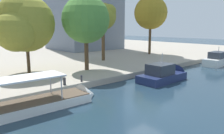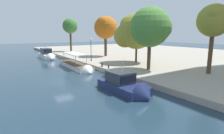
{
  "view_description": "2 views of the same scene",
  "coord_description": "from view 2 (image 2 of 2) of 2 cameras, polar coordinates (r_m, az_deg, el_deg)",
  "views": [
    {
      "loc": [
        -13.57,
        -11.15,
        6.55
      ],
      "look_at": [
        2.02,
        6.6,
        2.18
      ],
      "focal_mm": 34.61,
      "sensor_mm": 36.0,
      "label": 1
    },
    {
      "loc": [
        23.86,
        -8.04,
        6.55
      ],
      "look_at": [
        4.67,
        5.03,
        2.21
      ],
      "focal_mm": 28.67,
      "sensor_mm": 36.0,
      "label": 2
    }
  ],
  "objects": [
    {
      "name": "tour_boat_1",
      "position": [
        34.82,
        -11.12,
        0.1
      ],
      "size": [
        13.22,
        3.0,
        3.8
      ],
      "rotation": [
        0.0,
        0.0,
        -0.03
      ],
      "color": "silver",
      "rests_on": "ground_plane"
    },
    {
      "name": "tree_2",
      "position": [
        36.98,
        6.91,
        11.21
      ],
      "size": [
        7.69,
        7.47,
        9.86
      ],
      "color": "#4C3823",
      "rests_on": "dock_promenade"
    },
    {
      "name": "tree_5",
      "position": [
        29.61,
        29.63,
        12.91
      ],
      "size": [
        4.58,
        4.58,
        9.95
      ],
      "color": "#4C3823",
      "rests_on": "dock_promenade"
    },
    {
      "name": "lamp_post",
      "position": [
        38.88,
        -6.73,
        6.53
      ],
      "size": [
        0.43,
        0.43,
        4.86
      ],
      "color": "black",
      "rests_on": "dock_promenade"
    },
    {
      "name": "ground_plane",
      "position": [
        26.02,
        -15.16,
        -4.37
      ],
      "size": [
        220.0,
        220.0,
        0.0
      ],
      "primitive_type": "plane",
      "color": "#1E3342"
    },
    {
      "name": "mooring_bollard_1",
      "position": [
        30.19,
        -1.1,
        0.21
      ],
      "size": [
        0.23,
        0.23,
        0.72
      ],
      "color": "#2D2D33",
      "rests_on": "dock_promenade"
    },
    {
      "name": "tree_0",
      "position": [
        47.19,
        -1.89,
        12.72
      ],
      "size": [
        5.85,
        6.25,
        10.32
      ],
      "color": "#4C3823",
      "rests_on": "dock_promenade"
    },
    {
      "name": "mooring_bollard_0",
      "position": [
        31.91,
        -3.19,
        0.83
      ],
      "size": [
        0.32,
        0.32,
        0.8
      ],
      "color": "#2D2D33",
      "rests_on": "dock_promenade"
    },
    {
      "name": "tree_1",
      "position": [
        61.57,
        -13.32,
        12.46
      ],
      "size": [
        4.88,
        4.88,
        10.77
      ],
      "color": "#4C3823",
      "rests_on": "dock_promenade"
    },
    {
      "name": "tree_3",
      "position": [
        29.62,
        12.61,
        12.19
      ],
      "size": [
        6.4,
        6.4,
        10.06
      ],
      "color": "#4C3823",
      "rests_on": "dock_promenade"
    },
    {
      "name": "motor_yacht_0",
      "position": [
        50.81,
        -19.91,
        3.46
      ],
      "size": [
        9.22,
        2.9,
        4.7
      ],
      "rotation": [
        0.0,
        0.0,
        -0.02
      ],
      "color": "silver",
      "rests_on": "ground_plane"
    },
    {
      "name": "dock_promenade",
      "position": [
        49.69,
        26.61,
        2.32
      ],
      "size": [
        120.0,
        55.0,
        0.72
      ],
      "primitive_type": "cube",
      "color": "#A39989",
      "rests_on": "ground_plane"
    },
    {
      "name": "motor_yacht_2",
      "position": [
        20.27,
        4.74,
        -6.5
      ],
      "size": [
        7.53,
        3.03,
        4.64
      ],
      "rotation": [
        0.0,
        0.0,
        0.01
      ],
      "color": "navy",
      "rests_on": "ground_plane"
    }
  ]
}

